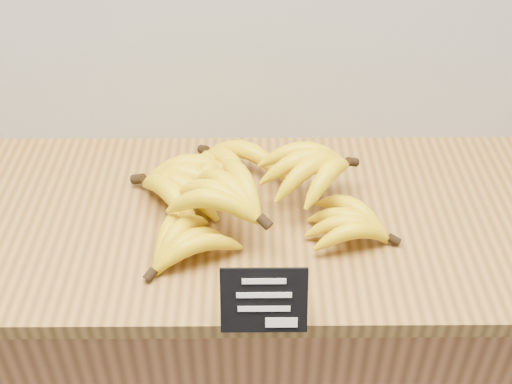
% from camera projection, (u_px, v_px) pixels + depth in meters
% --- Properties ---
extents(counter, '(1.40, 0.50, 0.90)m').
position_uv_depth(counter, '(256.00, 367.00, 1.51)').
color(counter, '#AD6A38').
rests_on(counter, ground).
extents(counter_top, '(1.51, 0.54, 0.03)m').
position_uv_depth(counter_top, '(256.00, 218.00, 1.21)').
color(counter_top, olive).
rests_on(counter_top, counter).
extents(chalkboard_sign, '(0.13, 0.04, 0.10)m').
position_uv_depth(chalkboard_sign, '(264.00, 301.00, 0.97)').
color(chalkboard_sign, black).
rests_on(chalkboard_sign, counter_top).
extents(banana_pile, '(0.48, 0.38, 0.12)m').
position_uv_depth(banana_pile, '(241.00, 191.00, 1.18)').
color(banana_pile, yellow).
rests_on(banana_pile, counter_top).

